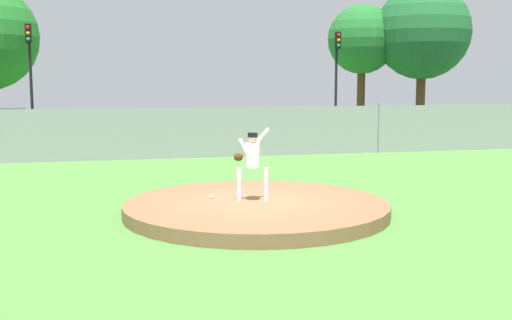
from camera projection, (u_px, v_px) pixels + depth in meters
ground_plane at (211, 174)px, 18.84m from camera, size 80.00×80.00×0.00m
asphalt_strip at (181, 146)px, 27.04m from camera, size 44.00×7.00×0.01m
pitchers_mound at (256, 208)px, 13.03m from camera, size 5.65×5.65×0.27m
pitcher_youth at (252, 159)px, 12.99m from camera, size 0.79×0.32×1.58m
baseball at (211, 197)px, 13.40m from camera, size 0.07×0.07×0.07m
chainlink_fence at (194, 133)px, 22.58m from camera, size 36.98×0.07×1.98m
parked_car_white at (349, 125)px, 28.71m from camera, size 2.09×4.85×1.64m
parked_car_slate at (148, 129)px, 26.53m from camera, size 2.09×4.71×1.62m
traffic_cone_orange at (244, 141)px, 26.54m from camera, size 0.40×0.40×0.55m
traffic_light_near at (30, 62)px, 29.00m from camera, size 0.28×0.46×5.53m
traffic_light_far at (337, 65)px, 32.88m from camera, size 0.28×0.46×5.48m
tree_leaning_west at (362, 40)px, 36.83m from camera, size 4.16×4.16×7.45m
tree_bushy_near at (423, 32)px, 36.12m from camera, size 5.63×5.63×8.59m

